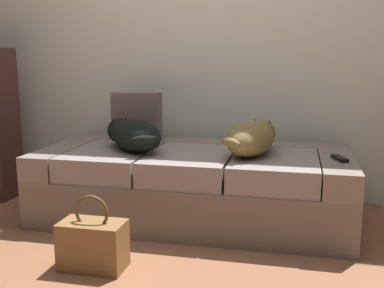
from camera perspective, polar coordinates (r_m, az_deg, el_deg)
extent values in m
cube|color=white|center=(3.47, 2.48, 16.81)|extent=(6.40, 0.10, 2.80)
cube|color=#776A5E|center=(2.99, 0.21, -6.41)|extent=(1.95, 0.90, 0.30)
cube|color=gray|center=(3.24, -15.10, -1.37)|extent=(0.20, 0.90, 0.15)
cube|color=gray|center=(2.88, 17.50, -2.98)|extent=(0.20, 0.90, 0.15)
cube|color=gray|center=(3.27, 1.55, -0.87)|extent=(1.55, 0.20, 0.15)
cube|color=gray|center=(3.00, -9.91, -2.11)|extent=(0.50, 0.68, 0.15)
cube|color=gray|center=(2.84, -0.22, -2.66)|extent=(0.50, 0.68, 0.15)
cube|color=gray|center=(2.77, 10.26, -3.17)|extent=(0.50, 0.68, 0.15)
ellipsoid|color=black|center=(2.89, -7.01, 1.04)|extent=(0.50, 0.48, 0.20)
sphere|color=black|center=(3.07, -8.96, 1.65)|extent=(0.16, 0.16, 0.16)
ellipsoid|color=black|center=(3.14, -9.60, 1.65)|extent=(0.11, 0.11, 0.06)
cone|color=black|center=(3.04, -9.75, 2.72)|extent=(0.04, 0.04, 0.05)
cone|color=black|center=(3.08, -8.25, 2.87)|extent=(0.04, 0.04, 0.05)
ellipsoid|color=black|center=(2.69, -5.82, 0.57)|extent=(0.18, 0.10, 0.05)
ellipsoid|color=olive|center=(2.76, 7.31, 0.63)|extent=(0.36, 0.50, 0.21)
sphere|color=olive|center=(2.96, 8.73, 1.38)|extent=(0.17, 0.17, 0.17)
ellipsoid|color=#4F4223|center=(3.03, 9.18, 1.40)|extent=(0.09, 0.11, 0.06)
cone|color=#4F4223|center=(2.97, 7.91, 2.66)|extent=(0.04, 0.04, 0.05)
cone|color=#4F4223|center=(2.94, 9.62, 2.53)|extent=(0.04, 0.04, 0.05)
ellipsoid|color=olive|center=(2.59, 4.71, 0.25)|extent=(0.16, 0.16, 0.05)
cube|color=black|center=(2.77, 17.88, -1.72)|extent=(0.09, 0.16, 0.02)
cube|color=#6F5A59|center=(3.26, -6.89, 3.38)|extent=(0.34, 0.12, 0.34)
cube|color=olive|center=(2.37, -12.21, -12.20)|extent=(0.32, 0.18, 0.24)
torus|color=brown|center=(2.31, -12.38, -8.31)|extent=(0.18, 0.02, 0.18)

